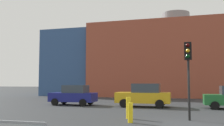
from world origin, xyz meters
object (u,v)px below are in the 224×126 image
at_px(bollard_yellow_2, 130,113).
at_px(bollard_yellow_1, 128,108).
at_px(parked_car_1, 144,95).
at_px(parked_car_0, 74,95).
at_px(traffic_light_island, 188,63).

bearing_deg(bollard_yellow_2, bollard_yellow_1, 105.89).
height_order(parked_car_1, bollard_yellow_1, parked_car_1).
xyz_separation_m(parked_car_1, bollard_yellow_2, (0.57, -8.08, -0.44)).
distance_m(parked_car_0, traffic_light_island, 11.52).
bearing_deg(parked_car_1, parked_car_0, 0.00).
height_order(parked_car_1, bollard_yellow_2, parked_car_1).
distance_m(parked_car_1, traffic_light_island, 7.61).
bearing_deg(bollard_yellow_1, parked_car_0, 132.26).
height_order(parked_car_1, traffic_light_island, traffic_light_island).
height_order(parked_car_0, traffic_light_island, traffic_light_island).
bearing_deg(parked_car_1, bollard_yellow_1, 91.66).
relative_size(parked_car_1, bollard_yellow_1, 3.75).
bearing_deg(traffic_light_island, parked_car_1, -149.95).
xyz_separation_m(parked_car_0, bollard_yellow_2, (6.53, -8.08, -0.37)).
xyz_separation_m(parked_car_0, traffic_light_island, (9.23, -6.59, 2.06)).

